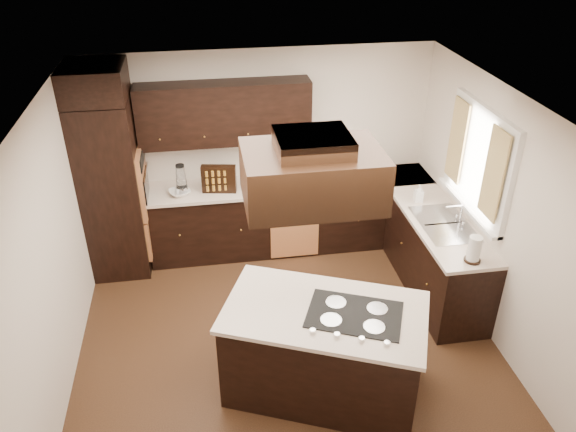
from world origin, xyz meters
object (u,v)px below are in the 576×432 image
object	(u,v)px
oven_column	(113,188)
spice_rack	(219,179)
range_hood	(312,176)
island	(323,352)

from	to	relation	value
oven_column	spice_rack	size ratio (longest dim) A/B	5.25
oven_column	range_hood	xyz separation A→B (m)	(1.88, -2.25, 1.10)
oven_column	spice_rack	bearing A→B (deg)	-0.45
oven_column	island	size ratio (longest dim) A/B	1.27
oven_column	island	world-z (taller)	oven_column
range_hood	spice_rack	xyz separation A→B (m)	(-0.65, 2.25, -1.07)
oven_column	island	xyz separation A→B (m)	(1.99, -2.36, -0.62)
island	range_hood	distance (m)	1.73
oven_column	island	distance (m)	3.15
range_hood	island	bearing A→B (deg)	-40.54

